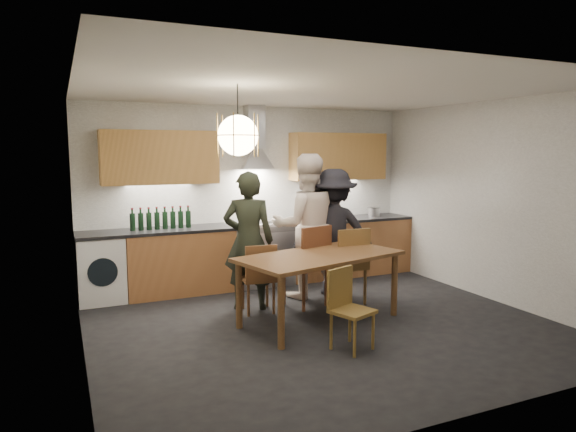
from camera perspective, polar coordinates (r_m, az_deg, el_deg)
name	(u,v)px	position (r m, az deg, el deg)	size (l,w,h in m)	color
ground	(321,324)	(5.96, 3.72, -11.86)	(5.00, 5.00, 0.00)	black
room_shell	(323,173)	(5.63, 3.86, 4.77)	(5.02, 4.52, 2.61)	white
counter_run	(261,253)	(7.57, -3.00, -4.17)	(5.00, 0.62, 0.90)	#C17F4A
range_stove	(260,254)	(7.56, -3.16, -4.25)	(0.90, 0.60, 0.92)	silver
wall_fixtures	(256,156)	(7.52, -3.56, 6.67)	(4.30, 0.54, 1.10)	tan
pendant_lamp	(238,135)	(5.14, -5.58, 8.90)	(0.43, 0.43, 0.70)	black
dining_table	(320,262)	(5.85, 3.56, -5.15)	(2.03, 1.35, 0.78)	brown
chair_back_left	(259,274)	(6.18, -3.19, -6.44)	(0.43, 0.43, 0.85)	brown
chair_back_mid	(310,261)	(6.41, 2.49, -4.98)	(0.57, 0.57, 1.03)	brown
chair_back_right	(350,261)	(6.56, 6.86, -4.97)	(0.45, 0.45, 0.99)	brown
chair_front	(347,303)	(5.17, 6.53, -9.56)	(0.46, 0.46, 0.80)	brown
person_left	(248,241)	(6.32, -4.42, -2.74)	(0.62, 0.41, 1.71)	black
person_mid	(306,226)	(6.82, 1.99, -1.12)	(0.93, 0.72, 1.91)	white
person_right	(333,232)	(6.97, 5.05, -1.79)	(1.10, 0.64, 1.71)	black
mixing_bowl	(319,217)	(7.83, 3.47, -0.17)	(0.31, 0.31, 0.08)	silver
stock_pot	(374,212)	(8.37, 9.52, 0.44)	(0.19, 0.19, 0.14)	#B4B3B7
wine_bottles	(161,218)	(7.11, -13.93, -0.22)	(0.81, 0.07, 0.30)	black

